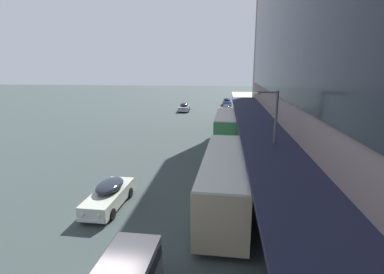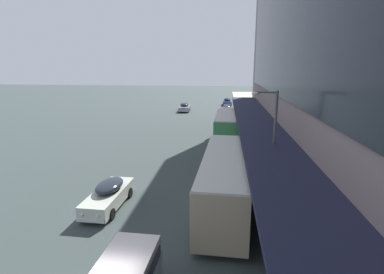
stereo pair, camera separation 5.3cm
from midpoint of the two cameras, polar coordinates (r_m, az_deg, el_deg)
transit_bus_kerbside_front at (r=32.26m, az=6.67°, el=1.96°), size 2.84×9.62×3.36m
transit_bus_kerbside_rear at (r=17.74m, az=6.20°, el=-7.86°), size 3.06×10.59×3.26m
sedan_oncoming_front at (r=18.92m, az=-15.58°, el=-10.49°), size 1.87×4.95×1.57m
sedan_second_mid at (r=65.02m, az=6.65°, el=6.71°), size 1.89×4.67×1.61m
sedan_trailing_mid at (r=52.53m, az=6.55°, el=5.12°), size 1.93×4.31×1.59m
sedan_oncoming_rear at (r=56.22m, az=-1.52°, el=5.73°), size 2.10×5.03×1.57m
pedestrian_at_kerb at (r=18.56m, az=18.72°, el=-9.85°), size 0.54×0.42×1.86m
street_lamp at (r=17.94m, az=14.82°, el=-0.50°), size 1.50×0.28×6.79m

